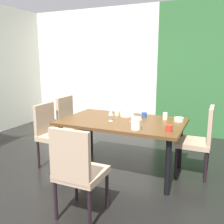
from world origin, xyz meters
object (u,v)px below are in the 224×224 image
(wine_glass_center, at_px, (111,112))
(wine_glass_front, at_px, (132,113))
(chair_head_near, at_px, (77,169))
(serving_bowl_east, at_px, (126,115))
(chair_left_far, at_px, (71,123))
(pitcher_near_shelf, at_px, (136,123))
(wine_glass_south, at_px, (110,107))
(cup_rear, at_px, (169,128))
(cup_north, at_px, (165,116))
(chair_right_far, at_px, (200,138))
(dining_table, at_px, (122,126))
(serving_bowl_near_window, at_px, (179,119))
(cup_west, at_px, (144,115))
(chair_left_near, at_px, (52,131))
(cup_right, at_px, (117,113))

(wine_glass_center, height_order, wine_glass_front, wine_glass_center)
(chair_head_near, bearing_deg, serving_bowl_east, 92.56)
(chair_left_far, distance_m, pitcher_near_shelf, 1.52)
(chair_head_near, height_order, wine_glass_south, chair_head_near)
(cup_rear, relative_size, cup_north, 0.81)
(chair_left_far, bearing_deg, chair_right_far, 90.00)
(dining_table, bearing_deg, chair_right_far, 14.54)
(serving_bowl_near_window, distance_m, cup_west, 0.51)
(wine_glass_south, bearing_deg, chair_right_far, -2.20)
(chair_left_near, bearing_deg, cup_west, 114.63)
(chair_right_far, relative_size, cup_west, 12.92)
(serving_bowl_east, height_order, cup_right, cup_right)
(chair_head_near, height_order, chair_left_far, chair_left_far)
(dining_table, distance_m, chair_head_near, 1.25)
(cup_rear, distance_m, pitcher_near_shelf, 0.40)
(chair_head_near, height_order, wine_glass_front, chair_head_near)
(serving_bowl_east, bearing_deg, pitcher_near_shelf, -60.20)
(cup_west, bearing_deg, pitcher_near_shelf, -81.77)
(cup_right, xyz_separation_m, pitcher_near_shelf, (0.52, -0.64, 0.04))
(wine_glass_south, height_order, cup_west, wine_glass_south)
(wine_glass_south, distance_m, pitcher_near_shelf, 0.95)
(cup_rear, bearing_deg, chair_right_far, 59.60)
(chair_left_far, height_order, cup_rear, chair_left_far)
(dining_table, height_order, serving_bowl_east, serving_bowl_east)
(chair_left_far, distance_m, wine_glass_front, 1.24)
(chair_right_far, relative_size, serving_bowl_east, 4.95)
(cup_right, bearing_deg, dining_table, -54.37)
(chair_head_near, bearing_deg, cup_north, 71.68)
(wine_glass_center, bearing_deg, chair_head_near, -82.16)
(cup_north, bearing_deg, wine_glass_front, -142.67)
(wine_glass_front, relative_size, cup_north, 1.58)
(serving_bowl_east, xyz_separation_m, serving_bowl_near_window, (0.77, -0.01, 0.00))
(serving_bowl_near_window, distance_m, pitcher_near_shelf, 0.75)
(chair_left_near, bearing_deg, cup_north, 109.72)
(chair_head_near, xyz_separation_m, cup_right, (-0.22, 1.52, 0.24))
(wine_glass_center, bearing_deg, cup_rear, -11.57)
(chair_head_near, relative_size, cup_right, 13.15)
(wine_glass_front, relative_size, serving_bowl_near_window, 1.19)
(chair_left_near, distance_m, cup_west, 1.40)
(chair_head_near, height_order, cup_right, chair_head_near)
(wine_glass_south, distance_m, serving_bowl_near_window, 1.06)
(serving_bowl_near_window, relative_size, cup_north, 1.33)
(serving_bowl_near_window, height_order, cup_right, cup_right)
(chair_left_far, height_order, cup_west, chair_left_far)
(serving_bowl_near_window, relative_size, cup_west, 1.76)
(wine_glass_front, distance_m, cup_north, 0.50)
(cup_rear, bearing_deg, cup_north, 106.63)
(dining_table, xyz_separation_m, wine_glass_front, (0.14, -0.01, 0.19))
(serving_bowl_east, distance_m, cup_west, 0.27)
(chair_left_far, bearing_deg, cup_right, 90.32)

